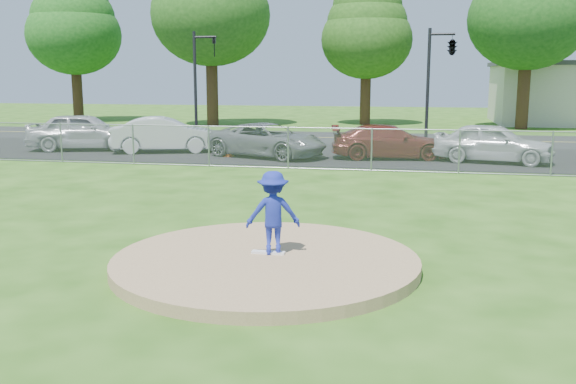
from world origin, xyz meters
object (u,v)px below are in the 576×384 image
at_px(tree_center, 367,28).
at_px(parked_car_pearl, 493,143).
at_px(traffic_cone, 229,149).
at_px(traffic_signal_center, 450,49).
at_px(parked_car_silver, 84,131).
at_px(pitcher, 273,213).
at_px(tree_far_left, 73,23).
at_px(parked_car_darkred, 389,142).
at_px(parked_car_white, 165,135).
at_px(tree_right, 529,4).
at_px(parked_car_gray, 268,140).
at_px(traffic_signal_left, 199,75).

xyz_separation_m(tree_center, parked_car_pearl, (6.46, -18.77, -5.69)).
bearing_deg(traffic_cone, traffic_signal_center, 37.85).
height_order(tree_center, parked_car_silver, tree_center).
height_order(pitcher, parked_car_pearl, pitcher).
distance_m(tree_far_left, tree_center, 21.03).
distance_m(parked_car_silver, parked_car_darkred, 13.66).
relative_size(pitcher, parked_car_pearl, 0.33).
bearing_deg(parked_car_silver, tree_center, -46.80).
xyz_separation_m(tree_far_left, parked_car_white, (13.69, -17.08, -6.28)).
height_order(parked_car_silver, parked_car_darkred, parked_car_silver).
xyz_separation_m(tree_center, tree_right, (10.00, -2.00, 1.18)).
xyz_separation_m(pitcher, parked_car_gray, (-3.57, 14.94, -0.24)).
bearing_deg(tree_center, parked_car_silver, -121.83).
relative_size(parked_car_silver, parked_car_white, 1.06).
distance_m(pitcher, parked_car_gray, 15.36).
height_order(tree_far_left, parked_car_pearl, tree_far_left).
height_order(traffic_signal_center, parked_car_gray, traffic_signal_center).
xyz_separation_m(tree_far_left, tree_right, (31.00, -1.00, 0.59)).
bearing_deg(pitcher, tree_center, -103.86).
xyz_separation_m(tree_right, pitcher, (-8.91, -31.78, -6.70)).
relative_size(tree_far_left, parked_car_gray, 2.14).
xyz_separation_m(traffic_signal_left, traffic_cone, (3.64, -7.06, -3.04)).
xyz_separation_m(tree_center, traffic_cone, (-4.12, -19.06, -6.14)).
distance_m(pitcher, parked_car_darkred, 15.47).
height_order(parked_car_silver, parked_car_white, parked_car_silver).
relative_size(tree_far_left, parked_car_white, 2.30).
relative_size(tree_center, traffic_signal_center, 1.76).
xyz_separation_m(tree_right, parked_car_pearl, (-3.54, -16.77, -6.87)).
bearing_deg(parked_car_gray, pitcher, -145.46).
distance_m(traffic_signal_center, pitcher, 22.43).
bearing_deg(traffic_signal_center, parked_car_white, -153.66).
height_order(parked_car_silver, parked_car_pearl, parked_car_silver).
bearing_deg(traffic_signal_center, parked_car_gray, -137.47).
xyz_separation_m(tree_far_left, traffic_signal_center, (25.97, -11.00, -2.45)).
relative_size(tree_far_left, traffic_signal_center, 1.92).
bearing_deg(parked_car_white, traffic_signal_center, -82.61).
relative_size(traffic_cone, parked_car_gray, 0.13).
xyz_separation_m(parked_car_white, parked_car_pearl, (13.77, -0.69, -0.00)).
xyz_separation_m(tree_right, parked_car_darkred, (-7.54, -16.37, -6.96)).
distance_m(tree_center, traffic_signal_center, 13.12).
height_order(tree_right, parked_car_gray, tree_right).
bearing_deg(parked_car_darkred, tree_right, -33.43).
xyz_separation_m(parked_car_silver, parked_car_pearl, (17.66, -0.74, -0.07)).
bearing_deg(parked_car_gray, tree_right, -15.47).
bearing_deg(pitcher, parked_car_pearl, -125.41).
bearing_deg(traffic_signal_left, traffic_cone, -62.70).
relative_size(parked_car_white, parked_car_darkred, 0.99).
height_order(tree_far_left, traffic_cone, tree_far_left).
bearing_deg(tree_right, traffic_signal_center, -116.71).
bearing_deg(parked_car_silver, parked_car_darkred, -106.38).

